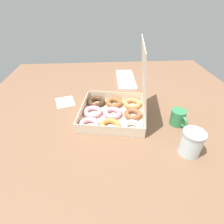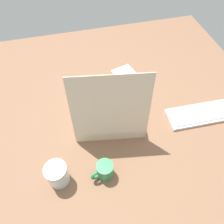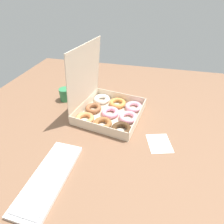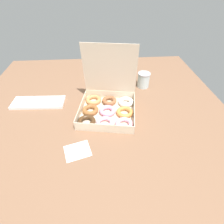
# 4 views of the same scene
# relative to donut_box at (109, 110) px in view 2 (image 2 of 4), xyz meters

# --- Properties ---
(ground_plane) EXTENTS (1.80, 1.80, 0.02)m
(ground_plane) POSITION_rel_donut_box_xyz_m (-0.05, 0.02, -0.05)
(ground_plane) COLOR brown
(donut_box) EXTENTS (0.42, 0.42, 0.42)m
(donut_box) POSITION_rel_donut_box_xyz_m (0.00, 0.00, 0.00)
(donut_box) COLOR beige
(donut_box) RESTS_ON ground_plane
(keyboard) EXTENTS (0.37, 0.15, 0.02)m
(keyboard) POSITION_rel_donut_box_xyz_m (-0.50, 0.13, -0.03)
(keyboard) COLOR white
(keyboard) RESTS_ON ground_plane
(coffee_mug) EXTENTS (0.11, 0.08, 0.09)m
(coffee_mug) POSITION_rel_donut_box_xyz_m (0.10, 0.33, 0.00)
(coffee_mug) COLOR #338650
(coffee_mug) RESTS_ON ground_plane
(glass_jar) EXTENTS (0.10, 0.10, 0.12)m
(glass_jar) POSITION_rel_donut_box_xyz_m (0.31, 0.31, 0.02)
(glass_jar) COLOR silver
(glass_jar) RESTS_ON ground_plane
(paper_napkin) EXTENTS (0.16, 0.15, 0.00)m
(paper_napkin) POSITION_rel_donut_box_xyz_m (-0.18, -0.32, -0.04)
(paper_napkin) COLOR white
(paper_napkin) RESTS_ON ground_plane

